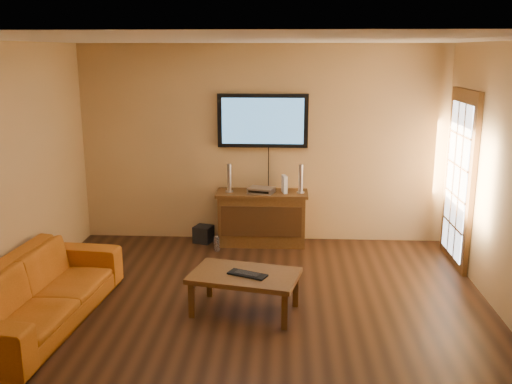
# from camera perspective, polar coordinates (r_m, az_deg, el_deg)

# --- Properties ---
(ground_plane) EXTENTS (5.00, 5.00, 0.00)m
(ground_plane) POSITION_cam_1_polar(r_m,az_deg,el_deg) (5.86, -0.47, -12.43)
(ground_plane) COLOR black
(ground_plane) RESTS_ON ground
(room_walls) EXTENTS (5.00, 5.00, 5.00)m
(room_walls) POSITION_cam_1_polar(r_m,az_deg,el_deg) (5.94, -0.13, 5.10)
(room_walls) COLOR tan
(room_walls) RESTS_ON ground
(french_door) EXTENTS (0.07, 1.02, 2.22)m
(french_door) POSITION_cam_1_polar(r_m,az_deg,el_deg) (7.42, 19.66, 1.06)
(french_door) COLOR #44280F
(french_door) RESTS_ON ground
(media_console) EXTENTS (1.24, 0.47, 0.74)m
(media_console) POSITION_cam_1_polar(r_m,az_deg,el_deg) (7.82, 0.60, -2.61)
(media_console) COLOR #44280F
(media_console) RESTS_ON ground
(television) EXTENTS (1.23, 0.08, 0.72)m
(television) POSITION_cam_1_polar(r_m,az_deg,el_deg) (7.75, 0.68, 7.14)
(television) COLOR black
(television) RESTS_ON ground
(coffee_table) EXTENTS (1.18, 0.86, 0.41)m
(coffee_table) POSITION_cam_1_polar(r_m,az_deg,el_deg) (5.84, -1.15, -8.62)
(coffee_table) COLOR #44280F
(coffee_table) RESTS_ON ground
(sofa) EXTENTS (0.82, 2.23, 0.85)m
(sofa) POSITION_cam_1_polar(r_m,az_deg,el_deg) (5.98, -20.89, -8.35)
(sofa) COLOR #AA5712
(sofa) RESTS_ON ground
(speaker_left) EXTENTS (0.11, 0.11, 0.38)m
(speaker_left) POSITION_cam_1_polar(r_m,az_deg,el_deg) (7.71, -2.69, 1.29)
(speaker_left) COLOR silver
(speaker_left) RESTS_ON media_console
(speaker_right) EXTENTS (0.11, 0.11, 0.39)m
(speaker_right) POSITION_cam_1_polar(r_m,az_deg,el_deg) (7.67, 4.50, 1.22)
(speaker_right) COLOR silver
(speaker_right) RESTS_ON media_console
(av_receiver) EXTENTS (0.38, 0.32, 0.08)m
(av_receiver) POSITION_cam_1_polar(r_m,az_deg,el_deg) (7.68, 0.54, 0.19)
(av_receiver) COLOR silver
(av_receiver) RESTS_ON media_console
(game_console) EXTENTS (0.09, 0.18, 0.24)m
(game_console) POSITION_cam_1_polar(r_m,az_deg,el_deg) (7.68, 2.86, 0.79)
(game_console) COLOR white
(game_console) RESTS_ON media_console
(subwoofer) EXTENTS (0.29, 0.29, 0.23)m
(subwoofer) POSITION_cam_1_polar(r_m,az_deg,el_deg) (8.00, -5.28, -4.21)
(subwoofer) COLOR black
(subwoofer) RESTS_ON ground
(bottle) EXTENTS (0.08, 0.08, 0.22)m
(bottle) POSITION_cam_1_polar(r_m,az_deg,el_deg) (7.64, -3.96, -5.17)
(bottle) COLOR white
(bottle) RESTS_ON ground
(keyboard) EXTENTS (0.42, 0.30, 0.02)m
(keyboard) POSITION_cam_1_polar(r_m,az_deg,el_deg) (5.77, -0.86, -8.22)
(keyboard) COLOR black
(keyboard) RESTS_ON coffee_table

